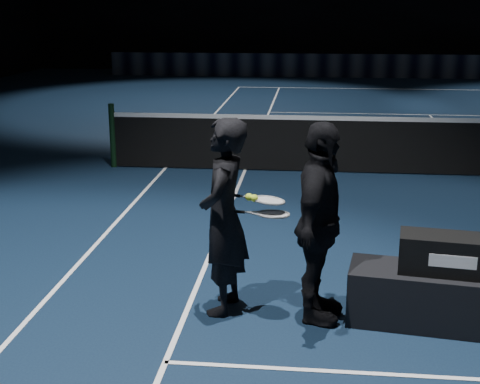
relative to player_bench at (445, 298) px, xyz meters
The scene contains 10 objects.
net_post_left 7.16m from the player_bench, 129.77° to the left, with size 0.10×0.10×1.10m, color black.
sponsor_backdrop 21.08m from the player_bench, 85.04° to the left, with size 22.00×0.15×0.90m, color black.
player_bench is the anchor object (origin of this frame).
racket_bag 0.41m from the player_bench, ahead, with size 0.83×0.35×0.33m, color black.
bag_signature 0.45m from the player_bench, 90.00° to the right, with size 0.39×0.00×0.11m, color white.
player_a 2.06m from the player_bench, behind, with size 0.65×0.43×1.78m, color black.
player_b 1.28m from the player_bench, behind, with size 1.04×0.43×1.78m, color black.
racket_lower 1.66m from the player_bench, behind, with size 0.68×0.22×0.03m, color black, non-canonical shape.
racket_upper 1.75m from the player_bench, behind, with size 0.68×0.22×0.03m, color black, non-canonical shape.
tennis_balls 1.90m from the player_bench, behind, with size 0.12×0.10×0.12m, color #B0D42D, non-canonical shape.
Camera 1 is at (-3.03, -11.00, 2.71)m, focal length 50.00 mm.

